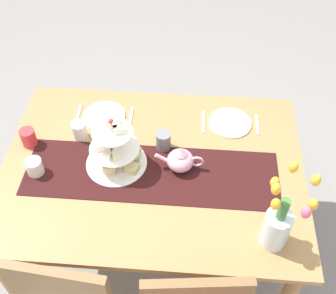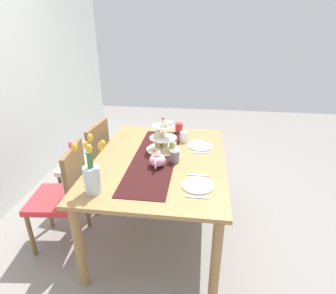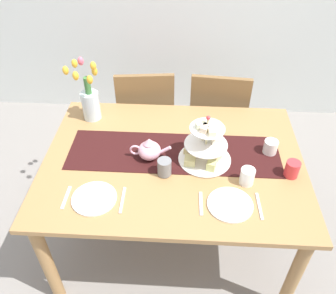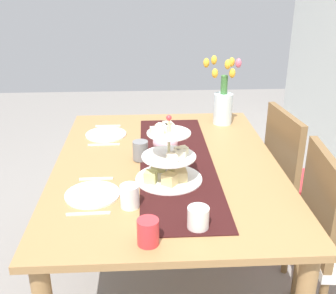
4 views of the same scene
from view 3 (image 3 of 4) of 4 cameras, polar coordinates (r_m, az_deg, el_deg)
ground_plane at (r=2.57m, az=0.72°, el=-14.18°), size 8.00×8.00×0.00m
dining_table at (r=2.08m, az=0.86°, el=-3.89°), size 1.49×1.09×0.74m
chair_left at (r=2.78m, az=-3.57°, el=5.44°), size 0.46×0.46×0.91m
chair_right at (r=2.77m, az=8.08°, el=5.01°), size 0.46×0.46×0.91m
table_runner at (r=2.04m, az=0.96°, el=-0.93°), size 1.23×0.35×0.00m
tiered_cake_stand at (r=1.95m, az=6.08°, el=-0.18°), size 0.30×0.30×0.30m
teapot at (r=1.98m, az=-3.08°, el=-0.47°), size 0.24×0.13×0.14m
tulip_vase at (r=2.29m, az=-12.69°, el=7.65°), size 0.19×0.23×0.40m
cream_jug at (r=2.10m, az=16.36°, el=-0.00°), size 0.08×0.08×0.08m
dinner_plate_left at (r=1.83m, az=-11.94°, el=-8.20°), size 0.23×0.23×0.01m
fork_left at (r=1.87m, az=-16.27°, el=-7.89°), size 0.02×0.15×0.01m
knife_left at (r=1.80m, az=-7.42°, el=-8.55°), size 0.02×0.17×0.01m
dinner_plate_right at (r=1.79m, az=10.09°, el=-9.21°), size 0.23×0.23×0.01m
fork_right at (r=1.78m, az=5.40°, el=-9.15°), size 0.02×0.15×0.01m
knife_right at (r=1.82m, az=14.67°, el=-9.30°), size 0.02×0.17×0.01m
mug_grey at (r=1.88m, az=-0.59°, el=-3.31°), size 0.08×0.08×0.09m
mug_white_text at (r=1.89m, az=12.79°, el=-4.70°), size 0.08×0.08×0.09m
mug_orange at (r=1.99m, az=19.58°, el=-3.41°), size 0.08×0.08×0.09m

